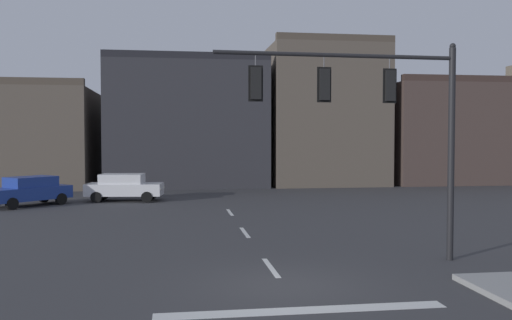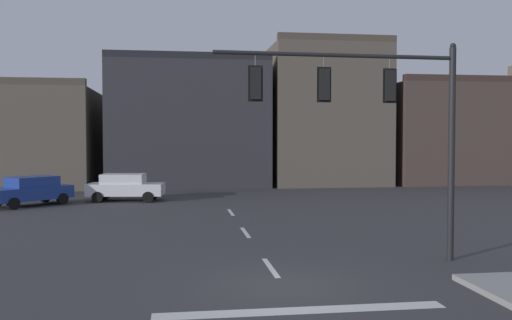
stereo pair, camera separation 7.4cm
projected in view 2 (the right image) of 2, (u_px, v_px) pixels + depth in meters
ground_plane at (284, 286)px, 13.95m from camera, size 400.00×400.00×0.00m
stop_bar_paint at (302, 310)px, 11.98m from camera, size 6.40×0.50×0.01m
lane_centreline at (271, 268)px, 15.93m from camera, size 0.16×26.40×0.01m
signal_mast_near_side at (377, 107)px, 16.36m from camera, size 7.35×0.48×6.59m
car_lot_nearside at (31, 190)px, 30.48m from camera, size 4.38×4.39×1.61m
car_lot_middle at (125, 187)px, 32.80m from camera, size 4.61×2.35×1.61m
building_row at (330, 126)px, 46.69m from camera, size 59.62×13.44×11.45m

